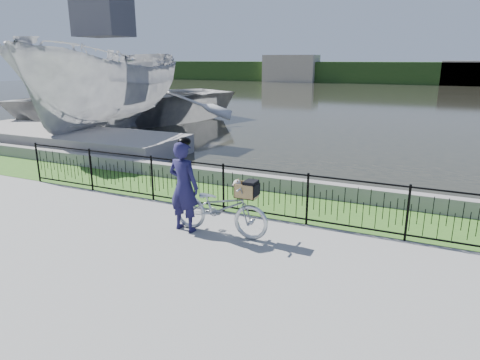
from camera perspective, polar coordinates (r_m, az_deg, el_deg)
The scene contains 13 objects.
ground at distance 8.33m, azimuth -1.03°, elevation -8.59°, with size 120.00×120.00×0.00m, color gray.
grass_strip at distance 10.57m, azimuth 5.13°, elevation -3.23°, with size 60.00×2.00×0.01m, color #396A21.
water at distance 40.11m, azimuth 20.28°, elevation 9.98°, with size 120.00×120.00×0.00m, color black.
quay_wall at distance 11.41m, azimuth 6.86°, elevation -0.79°, with size 60.00×0.30×0.40m, color gray.
fence at distance 9.50m, azimuth 3.16°, elevation -1.77°, with size 14.00×0.06×1.15m, color black, non-canonical shape.
far_treeline at distance 66.93m, azimuth 22.56°, elevation 13.04°, with size 120.00×6.00×3.00m, color #254219.
far_building_left at distance 68.25m, azimuth 6.82°, elevation 14.55°, with size 8.00×4.00×4.00m, color #A79B86.
far_building_right at distance 65.40m, azimuth 27.86°, elevation 12.48°, with size 6.00×3.00×3.20m, color #A79B86.
dock at distance 18.40m, azimuth -22.17°, elevation 5.01°, with size 10.00×3.00×0.70m, color gray.
bicycle_rig at distance 8.65m, azimuth -2.65°, elevation -3.66°, with size 2.10×0.73×1.22m.
cyclist at distance 8.77m, azimuth -7.53°, elevation -0.73°, with size 0.73×0.52×1.96m.
boat_near at distance 20.25m, azimuth -17.11°, elevation 11.57°, with size 5.60×11.24×5.95m.
boat_far at distance 24.43m, azimuth -15.21°, elevation 10.22°, with size 13.46×14.95×2.55m.
Camera 1 is at (3.31, -6.82, 3.45)m, focal length 32.00 mm.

